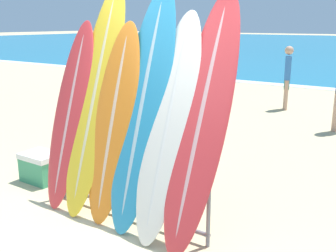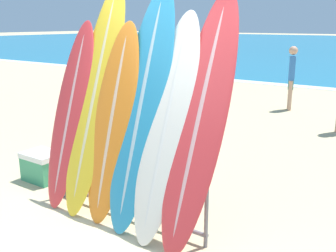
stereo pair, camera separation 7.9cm
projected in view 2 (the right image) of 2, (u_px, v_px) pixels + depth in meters
surfboard_rack at (126, 179)px, 4.21m from camera, size 2.03×0.04×0.86m
surfboard_slot_0 at (71, 114)px, 4.56m from camera, size 0.50×0.76×2.13m
surfboard_slot_1 at (95, 98)px, 4.39m from camera, size 0.56×0.96×2.56m
surfboard_slot_2 at (113, 122)px, 4.19m from camera, size 0.54×0.71×2.12m
surfboard_slot_3 at (142, 108)px, 4.01m from camera, size 0.58×0.91×2.49m
surfboard_slot_4 at (167, 126)px, 3.83m from camera, size 0.52×0.92×2.23m
surfboard_slot_5 at (200, 120)px, 3.65m from camera, size 0.54×1.07×2.43m
person_near_water at (176, 84)px, 7.78m from camera, size 0.29×0.26×1.67m
person_mid_beach at (291, 76)px, 9.54m from camera, size 0.21×0.26×1.56m
cooler_box at (43, 166)px, 5.35m from camera, size 0.51×0.39×0.39m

